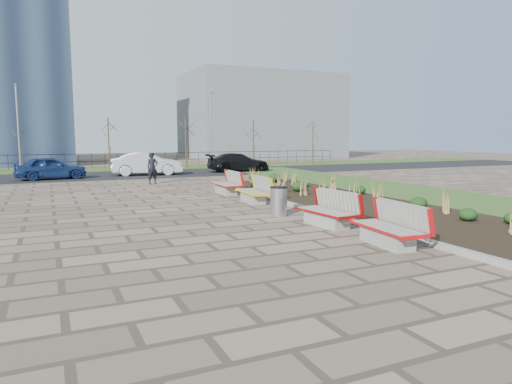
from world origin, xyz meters
name	(u,v)px	position (x,y,z in m)	size (l,w,h in m)	color
ground	(251,247)	(0.00, 0.00, 0.00)	(120.00, 120.00, 0.00)	#7E6657
planting_bed	(345,202)	(6.25, 5.00, 0.05)	(4.50, 18.00, 0.10)	black
planting_curb	(293,205)	(3.92, 5.00, 0.07)	(0.16, 18.00, 0.15)	gray
grass_verge_near	(435,196)	(11.00, 5.00, 0.02)	(5.00, 38.00, 0.04)	#33511E
grass_verge_far	(107,169)	(0.00, 28.00, 0.02)	(80.00, 5.00, 0.04)	#33511E
road	(118,175)	(0.00, 22.00, 0.01)	(80.00, 7.00, 0.02)	black
bench_a	(387,225)	(3.00, -1.22, 0.50)	(0.90, 2.10, 1.00)	red
bench_b	(326,209)	(3.00, 1.39, 0.50)	(0.90, 2.10, 1.00)	#A60B0B
bench_c	(253,190)	(3.00, 6.59, 0.50)	(0.90, 2.10, 1.00)	yellow
bench_d	(226,183)	(3.00, 9.57, 0.50)	(0.90, 2.10, 1.00)	#B31D0B
litter_bin	(279,201)	(2.56, 3.52, 0.47)	(0.55, 0.55, 0.95)	#B2B2B7
pedestrian	(153,168)	(0.93, 15.36, 0.86)	(0.63, 0.41, 1.72)	black
car_blue	(51,168)	(-4.12, 20.47, 0.71)	(1.62, 4.03, 1.37)	navy
car_silver	(147,164)	(1.75, 21.10, 0.78)	(1.61, 4.63, 1.53)	#BABCC2
car_black	(238,162)	(8.51, 21.42, 0.69)	(1.88, 4.63, 1.34)	black
tree_b	(20,144)	(-6.00, 26.50, 2.04)	(1.40, 1.40, 4.00)	#4C3D2D
tree_c	(109,144)	(0.00, 26.50, 2.04)	(1.40, 1.40, 4.00)	#4C3D2D
tree_d	(186,143)	(6.00, 26.50, 2.04)	(1.40, 1.40, 4.00)	#4C3D2D
tree_e	(253,143)	(12.00, 26.50, 2.04)	(1.40, 1.40, 4.00)	#4C3D2D
tree_f	(313,142)	(18.00, 26.50, 2.04)	(1.40, 1.40, 4.00)	#4C3D2D
lamp_west	(18,130)	(-6.00, 26.00, 3.04)	(0.24, 0.60, 6.00)	gray
lamp_east	(211,131)	(8.00, 26.00, 3.04)	(0.24, 0.60, 6.00)	gray
railing_fence	(105,160)	(0.00, 29.50, 0.64)	(44.00, 0.10, 1.20)	black
building_grey	(261,117)	(20.00, 42.00, 5.00)	(18.00, 12.00, 10.00)	slate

